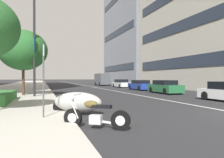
% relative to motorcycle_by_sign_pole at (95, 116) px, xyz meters
% --- Properties ---
extents(sidewalk_right_plaza, '(160.00, 8.64, 0.15)m').
position_rel_motorcycle_by_sign_pole_xyz_m(sidewalk_right_plaza, '(30.06, 4.88, -0.33)').
color(sidewalk_right_plaza, '#B2ADA3').
rests_on(sidewalk_right_plaza, ground).
extents(lane_centre_stripe, '(110.00, 0.16, 0.01)m').
position_rel_motorcycle_by_sign_pole_xyz_m(lane_centre_stripe, '(35.06, -6.83, -0.40)').
color(lane_centre_stripe, silver).
rests_on(lane_centre_stripe, ground).
extents(motorcycle_by_sign_pole, '(1.34, 1.89, 1.08)m').
position_rel_motorcycle_by_sign_pole_xyz_m(motorcycle_by_sign_pole, '(0.00, 0.00, 0.00)').
color(motorcycle_by_sign_pole, black).
rests_on(motorcycle_by_sign_pole, ground).
extents(motorcycle_second_in_row, '(1.87, 2.27, 0.98)m').
position_rel_motorcycle_by_sign_pole_xyz_m(motorcycle_second_in_row, '(2.72, 0.14, 0.12)').
color(motorcycle_second_in_row, '#9E9E99').
rests_on(motorcycle_second_in_row, ground).
extents(car_lead_in_lane, '(4.44, 1.92, 1.36)m').
position_rel_motorcycle_by_sign_pole_xyz_m(car_lead_in_lane, '(12.41, -10.45, 0.24)').
color(car_lead_in_lane, '#236038').
rests_on(car_lead_in_lane, ground).
extents(car_following_behind, '(4.46, 1.97, 1.30)m').
position_rel_motorcycle_by_sign_pole_xyz_m(car_following_behind, '(18.75, -10.80, 0.21)').
color(car_following_behind, navy).
rests_on(car_following_behind, ground).
extents(car_far_down_avenue, '(4.64, 1.83, 1.34)m').
position_rel_motorcycle_by_sign_pole_xyz_m(car_far_down_avenue, '(26.52, -11.04, 0.23)').
color(car_far_down_avenue, silver).
rests_on(car_far_down_avenue, ground).
extents(delivery_van_ahead, '(5.18, 2.10, 2.48)m').
position_rel_motorcycle_by_sign_pole_xyz_m(delivery_van_ahead, '(36.31, -10.47, 0.92)').
color(delivery_van_ahead, '#4C5156').
rests_on(delivery_van_ahead, ground).
extents(parking_sign_by_curb, '(0.32, 0.06, 2.70)m').
position_rel_motorcycle_by_sign_pole_xyz_m(parking_sign_by_curb, '(1.66, 1.54, 1.36)').
color(parking_sign_by_curb, '#47494C').
rests_on(parking_sign_by_curb, sidewalk_right_plaza).
extents(street_lamp_with_banners, '(1.26, 2.12, 8.38)m').
position_rel_motorcycle_by_sign_pole_xyz_m(street_lamp_with_banners, '(11.17, 1.87, 4.66)').
color(street_lamp_with_banners, '#232326').
rests_on(street_lamp_with_banners, sidewalk_right_plaza).
extents(clipped_hedge_bed, '(5.27, 1.10, 0.59)m').
position_rel_motorcycle_by_sign_pole_xyz_m(clipped_hedge_bed, '(7.69, 3.87, 0.04)').
color(clipped_hedge_bed, '#337033').
rests_on(clipped_hedge_bed, sidewalk_right_plaza).
extents(street_tree_by_lamp_post, '(3.96, 3.96, 5.45)m').
position_rel_motorcycle_by_sign_pole_xyz_m(street_tree_by_lamp_post, '(12.63, 3.07, 3.50)').
color(street_tree_by_lamp_post, '#473323').
rests_on(street_tree_by_lamp_post, sidewalk_right_plaza).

